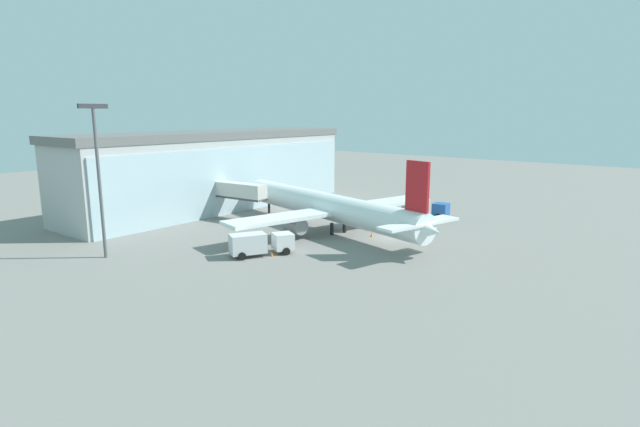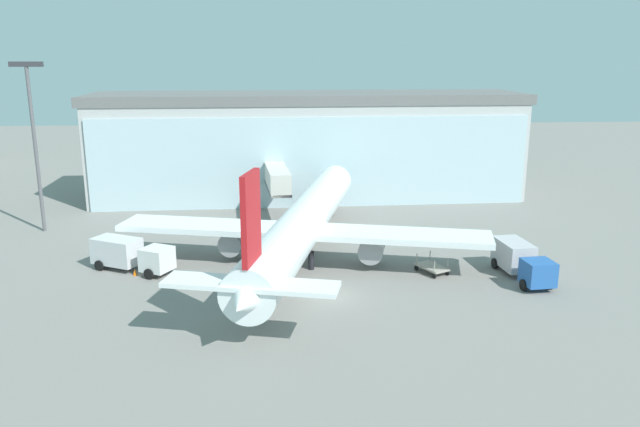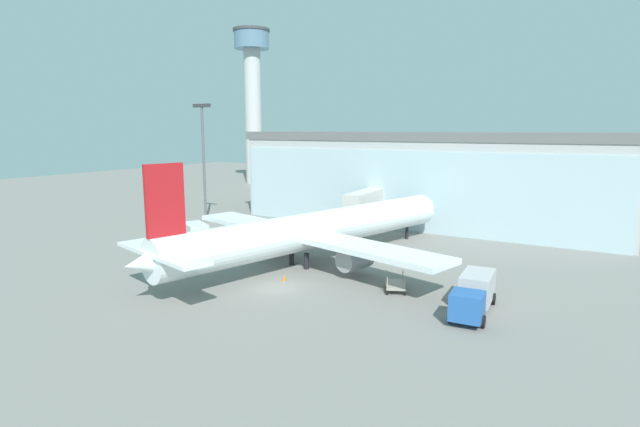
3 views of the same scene
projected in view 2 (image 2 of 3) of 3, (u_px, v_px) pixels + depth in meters
ground at (329, 297)px, 47.07m from camera, size 240.00×240.00×0.00m
terminal_building at (308, 145)px, 79.12m from camera, size 54.13×14.52×13.08m
jet_bridge at (275, 176)px, 71.57m from camera, size 3.53×14.12×5.57m
apron_light_mast at (34, 132)px, 62.01m from camera, size 3.20×0.40×17.07m
airplane at (303, 224)px, 54.43m from camera, size 32.15×39.69×10.92m
catering_truck at (130, 254)px, 52.43m from camera, size 7.49×5.33×2.65m
fuel_truck at (521, 260)px, 50.80m from camera, size 3.08×7.48×2.65m
baggage_cart at (432, 267)px, 52.04m from camera, size 2.70×3.22×1.50m
safety_cone_nose at (319, 284)px, 48.89m from camera, size 0.36×0.36×0.55m
safety_cone_wingtip at (135, 272)px, 51.50m from camera, size 0.36×0.36×0.55m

